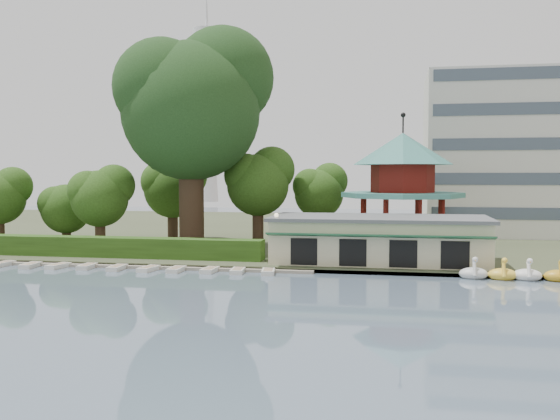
% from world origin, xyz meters
% --- Properties ---
extents(ground_plane, '(220.00, 220.00, 0.00)m').
position_xyz_m(ground_plane, '(0.00, 0.00, 0.00)').
color(ground_plane, slate).
rests_on(ground_plane, ground).
extents(shore, '(220.00, 70.00, 0.40)m').
position_xyz_m(shore, '(0.00, 52.00, 0.20)').
color(shore, '#424930').
rests_on(shore, ground).
extents(embankment, '(220.00, 0.60, 0.30)m').
position_xyz_m(embankment, '(0.00, 17.30, 0.15)').
color(embankment, gray).
rests_on(embankment, ground).
extents(dock, '(34.00, 1.60, 0.24)m').
position_xyz_m(dock, '(-12.00, 17.20, 0.12)').
color(dock, gray).
rests_on(dock, ground).
extents(boathouse, '(18.60, 9.39, 3.90)m').
position_xyz_m(boathouse, '(10.00, 21.97, 2.37)').
color(boathouse, beige).
rests_on(boathouse, shore).
extents(pavilion, '(12.40, 12.40, 13.50)m').
position_xyz_m(pavilion, '(12.00, 32.00, 7.48)').
color(pavilion, beige).
rests_on(pavilion, shore).
extents(broadcast_tower, '(8.00, 8.00, 96.00)m').
position_xyz_m(broadcast_tower, '(-42.00, 140.00, 33.98)').
color(broadcast_tower, silver).
rests_on(broadcast_tower, ground).
extents(hedge, '(30.00, 2.00, 1.80)m').
position_xyz_m(hedge, '(-15.00, 20.50, 1.30)').
color(hedge, '#2C5017').
rests_on(hedge, shore).
extents(lamp_post, '(0.36, 0.36, 4.28)m').
position_xyz_m(lamp_post, '(1.50, 19.00, 3.34)').
color(lamp_post, black).
rests_on(lamp_post, shore).
extents(big_tree, '(15.33, 14.29, 22.68)m').
position_xyz_m(big_tree, '(-8.81, 28.23, 15.42)').
color(big_tree, '#3A281C').
rests_on(big_tree, shore).
extents(small_trees, '(39.01, 16.31, 10.50)m').
position_xyz_m(small_trees, '(-13.21, 31.70, 6.26)').
color(small_trees, '#3A281C').
rests_on(small_trees, shore).
extents(moored_rowboats, '(29.38, 2.75, 0.36)m').
position_xyz_m(moored_rowboats, '(-12.70, 15.82, 0.18)').
color(moored_rowboats, silver).
rests_on(moored_rowboats, ground).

